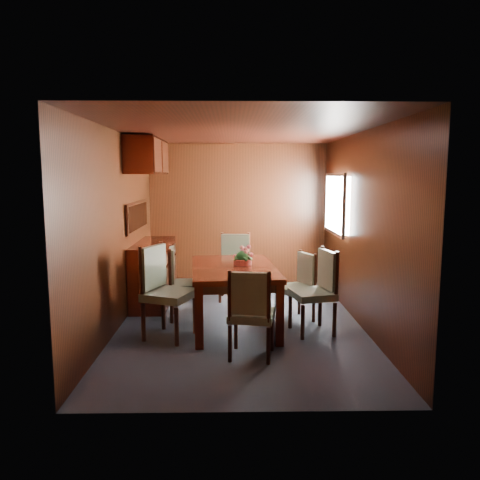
{
  "coord_description": "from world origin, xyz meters",
  "views": [
    {
      "loc": [
        -0.11,
        -5.74,
        1.87
      ],
      "look_at": [
        0.0,
        0.14,
        1.05
      ],
      "focal_mm": 35.0,
      "sensor_mm": 36.0,
      "label": 1
    }
  ],
  "objects_px": {
    "sideboard": "(154,273)",
    "flower_centerpiece": "(243,255)",
    "dining_table": "(233,275)",
    "chair_head": "(251,309)",
    "chair_left_near": "(163,286)",
    "chair_right_near": "(318,286)"
  },
  "relations": [
    {
      "from": "sideboard",
      "to": "flower_centerpiece",
      "type": "height_order",
      "value": "flower_centerpiece"
    },
    {
      "from": "dining_table",
      "to": "flower_centerpiece",
      "type": "relative_size",
      "value": 6.89
    },
    {
      "from": "chair_head",
      "to": "flower_centerpiece",
      "type": "xyz_separation_m",
      "value": [
        -0.05,
        1.17,
        0.35
      ]
    },
    {
      "from": "flower_centerpiece",
      "to": "dining_table",
      "type": "bearing_deg",
      "value": -140.96
    },
    {
      "from": "chair_left_near",
      "to": "flower_centerpiece",
      "type": "relative_size",
      "value": 4.41
    },
    {
      "from": "chair_head",
      "to": "flower_centerpiece",
      "type": "relative_size",
      "value": 3.83
    },
    {
      "from": "dining_table",
      "to": "chair_left_near",
      "type": "bearing_deg",
      "value": -159.98
    },
    {
      "from": "dining_table",
      "to": "chair_left_near",
      "type": "height_order",
      "value": "chair_left_near"
    },
    {
      "from": "dining_table",
      "to": "chair_left_near",
      "type": "relative_size",
      "value": 1.56
    },
    {
      "from": "chair_left_near",
      "to": "chair_right_near",
      "type": "relative_size",
      "value": 1.08
    },
    {
      "from": "sideboard",
      "to": "flower_centerpiece",
      "type": "bearing_deg",
      "value": -37.77
    },
    {
      "from": "flower_centerpiece",
      "to": "sideboard",
      "type": "bearing_deg",
      "value": 142.23
    },
    {
      "from": "chair_left_near",
      "to": "chair_head",
      "type": "bearing_deg",
      "value": 76.78
    },
    {
      "from": "dining_table",
      "to": "flower_centerpiece",
      "type": "height_order",
      "value": "flower_centerpiece"
    },
    {
      "from": "chair_right_near",
      "to": "chair_head",
      "type": "bearing_deg",
      "value": 121.42
    },
    {
      "from": "chair_left_near",
      "to": "chair_head",
      "type": "relative_size",
      "value": 1.15
    },
    {
      "from": "sideboard",
      "to": "chair_right_near",
      "type": "height_order",
      "value": "chair_right_near"
    },
    {
      "from": "flower_centerpiece",
      "to": "chair_left_near",
      "type": "bearing_deg",
      "value": -153.22
    },
    {
      "from": "chair_left_near",
      "to": "chair_head",
      "type": "xyz_separation_m",
      "value": [
        0.99,
        -0.69,
        -0.08
      ]
    },
    {
      "from": "dining_table",
      "to": "chair_head",
      "type": "relative_size",
      "value": 1.8
    },
    {
      "from": "sideboard",
      "to": "chair_head",
      "type": "xyz_separation_m",
      "value": [
        1.33,
        -2.16,
        0.07
      ]
    },
    {
      "from": "chair_left_near",
      "to": "dining_table",
      "type": "bearing_deg",
      "value": 136.68
    }
  ]
}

